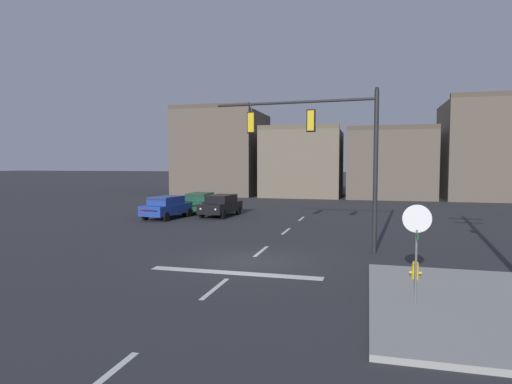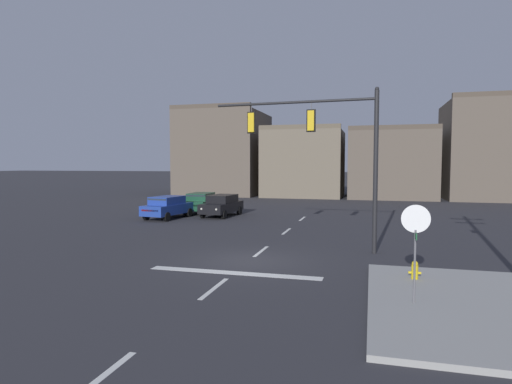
% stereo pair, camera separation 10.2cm
% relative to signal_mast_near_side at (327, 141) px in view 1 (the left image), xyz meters
% --- Properties ---
extents(ground_plane, '(400.00, 400.00, 0.00)m').
position_rel_signal_mast_near_side_xyz_m(ground_plane, '(-2.80, -3.03, -4.94)').
color(ground_plane, '#2B2B30').
extents(sidewalk_near_corner, '(5.00, 8.00, 0.15)m').
position_rel_signal_mast_near_side_xyz_m(sidewalk_near_corner, '(4.40, -7.03, -4.87)').
color(sidewalk_near_corner, gray).
rests_on(sidewalk_near_corner, ground).
extents(stop_bar_paint, '(6.40, 0.50, 0.01)m').
position_rel_signal_mast_near_side_xyz_m(stop_bar_paint, '(-2.80, -5.03, -4.94)').
color(stop_bar_paint, silver).
rests_on(stop_bar_paint, ground).
extents(lane_centreline, '(0.16, 26.40, 0.01)m').
position_rel_signal_mast_near_side_xyz_m(lane_centreline, '(-2.80, -1.03, -4.94)').
color(lane_centreline, silver).
rests_on(lane_centreline, ground).
extents(signal_mast_near_side, '(7.52, 0.70, 7.24)m').
position_rel_signal_mast_near_side_xyz_m(signal_mast_near_side, '(0.00, 0.00, 0.00)').
color(signal_mast_near_side, black).
rests_on(signal_mast_near_side, ground).
extents(stop_sign, '(0.76, 0.64, 2.83)m').
position_rel_signal_mast_near_side_xyz_m(stop_sign, '(3.11, -7.36, -2.80)').
color(stop_sign, '#56565B').
rests_on(stop_sign, ground).
extents(car_lot_nearside, '(2.21, 4.57, 1.61)m').
position_rel_signal_mast_near_side_xyz_m(car_lot_nearside, '(-8.88, 10.87, -4.09)').
color(car_lot_nearside, black).
rests_on(car_lot_nearside, ground).
extents(car_lot_middle, '(2.38, 4.62, 1.61)m').
position_rel_signal_mast_near_side_xyz_m(car_lot_middle, '(-12.18, 8.60, -4.09)').
color(car_lot_middle, navy).
rests_on(car_lot_middle, ground).
extents(car_lot_farside, '(2.08, 4.52, 1.61)m').
position_rel_signal_mast_near_side_xyz_m(car_lot_farside, '(-11.24, 12.62, -4.09)').
color(car_lot_farside, '#143D28').
rests_on(car_lot_farside, ground).
extents(fire_hydrant, '(0.40, 0.30, 0.75)m').
position_rel_signal_mast_near_side_xyz_m(fire_hydrant, '(3.37, -4.77, -4.62)').
color(fire_hydrant, gold).
rests_on(fire_hydrant, ground).
extents(building_row, '(43.68, 11.28, 11.19)m').
position_rel_signal_mast_near_side_xyz_m(building_row, '(-0.32, 33.38, -0.14)').
color(building_row, brown).
rests_on(building_row, ground).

